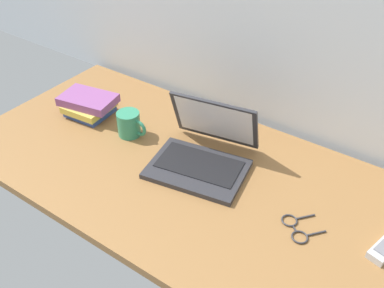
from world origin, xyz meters
TOP-DOWN VIEW (x-y plane):
  - desk at (0.00, 0.00)m, footprint 1.60×0.76m
  - laptop at (0.01, 0.07)m, footprint 0.35×0.35m
  - coffee_mug at (-0.30, 0.05)m, footprint 0.12×0.08m
  - eyeglasses at (0.39, -0.03)m, footprint 0.14×0.14m
  - book_stack at (-0.52, 0.06)m, footprint 0.23×0.17m

SIDE VIEW (x-z plane):
  - desk at x=0.00m, z-range 0.00..0.03m
  - eyeglasses at x=0.39m, z-range 0.03..0.04m
  - book_stack at x=-0.52m, z-range 0.03..0.11m
  - laptop at x=0.01m, z-range -0.03..0.18m
  - coffee_mug at x=-0.30m, z-range 0.03..0.12m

